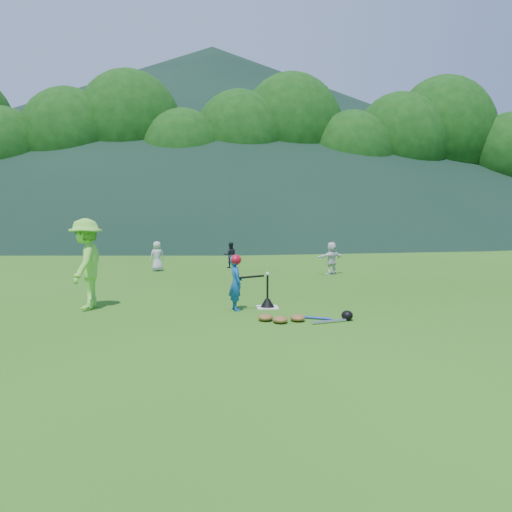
{
  "coord_description": "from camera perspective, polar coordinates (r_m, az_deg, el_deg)",
  "views": [
    {
      "loc": [
        -1.29,
        -10.5,
        2.04
      ],
      "look_at": [
        0.0,
        2.5,
        0.9
      ],
      "focal_mm": 35.0,
      "sensor_mm": 36.0,
      "label": 1
    }
  ],
  "objects": [
    {
      "name": "ground",
      "position": [
        10.77,
        1.32,
        -5.93
      ],
      "size": [
        120.0,
        120.0,
        0.0
      ],
      "primitive_type": "plane",
      "color": "#2B5714",
      "rests_on": "ground"
    },
    {
      "name": "home_plate",
      "position": [
        10.77,
        1.32,
        -5.88
      ],
      "size": [
        0.45,
        0.45,
        0.02
      ],
      "primitive_type": "cube",
      "color": "silver",
      "rests_on": "ground"
    },
    {
      "name": "baseball",
      "position": [
        10.66,
        1.32,
        -2.03
      ],
      "size": [
        0.08,
        0.08,
        0.08
      ],
      "primitive_type": "sphere",
      "color": "white",
      "rests_on": "batting_tee"
    },
    {
      "name": "batter_child",
      "position": [
        10.43,
        -2.34,
        -3.12
      ],
      "size": [
        0.36,
        0.46,
        1.14
      ],
      "primitive_type": "imported",
      "rotation": [
        0.0,
        0.0,
        1.78
      ],
      "color": "#155196",
      "rests_on": "ground"
    },
    {
      "name": "adult_coach",
      "position": [
        11.18,
        -18.82,
        -0.83
      ],
      "size": [
        0.79,
        1.28,
        1.92
      ],
      "primitive_type": "imported",
      "rotation": [
        0.0,
        0.0,
        -1.63
      ],
      "color": "#7BE543",
      "rests_on": "ground"
    },
    {
      "name": "fielder_a",
      "position": [
        17.72,
        -11.23,
        -0.02
      ],
      "size": [
        0.6,
        0.51,
        1.04
      ],
      "primitive_type": "imported",
      "rotation": [
        0.0,
        0.0,
        3.57
      ],
      "color": "silver",
      "rests_on": "ground"
    },
    {
      "name": "fielder_b",
      "position": [
        18.42,
        -2.95,
        0.11
      ],
      "size": [
        0.47,
        0.38,
        0.95
      ],
      "primitive_type": "imported",
      "rotation": [
        0.0,
        0.0,
        3.18
      ],
      "color": "black",
      "rests_on": "ground"
    },
    {
      "name": "fielder_d",
      "position": [
        16.65,
        8.62,
        -0.24
      ],
      "size": [
        1.04,
        0.71,
        1.08
      ],
      "primitive_type": "imported",
      "rotation": [
        0.0,
        0.0,
        3.57
      ],
      "color": "white",
      "rests_on": "ground"
    },
    {
      "name": "batting_tee",
      "position": [
        10.75,
        1.32,
        -5.26
      ],
      "size": [
        0.3,
        0.3,
        0.68
      ],
      "color": "black",
      "rests_on": "home_plate"
    },
    {
      "name": "batter_gear",
      "position": [
        10.37,
        -2.21,
        -0.6
      ],
      "size": [
        0.72,
        0.26,
        0.5
      ],
      "color": "#B60C1F",
      "rests_on": "ground"
    },
    {
      "name": "equipment_pile",
      "position": [
        9.48,
        4.8,
        -7.05
      ],
      "size": [
        1.8,
        0.65,
        0.19
      ],
      "color": "olive",
      "rests_on": "ground"
    },
    {
      "name": "outfield_fence",
      "position": [
        38.54,
        -3.74,
        2.99
      ],
      "size": [
        70.07,
        0.08,
        1.33
      ],
      "color": "gray",
      "rests_on": "ground"
    },
    {
      "name": "tree_line",
      "position": [
        44.78,
        -3.78,
        12.9
      ],
      "size": [
        70.04,
        11.4,
        14.82
      ],
      "color": "#382314",
      "rests_on": "ground"
    },
    {
      "name": "distant_hills",
      "position": [
        93.43,
        -9.73,
        12.89
      ],
      "size": [
        155.0,
        140.0,
        32.0
      ],
      "color": "black",
      "rests_on": "ground"
    }
  ]
}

